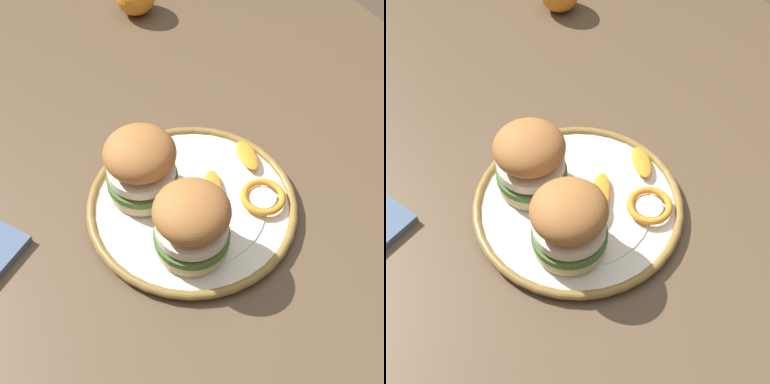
{
  "view_description": "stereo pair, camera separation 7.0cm",
  "coord_description": "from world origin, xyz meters",
  "views": [
    {
      "loc": [
        -0.45,
        0.28,
        1.37
      ],
      "look_at": [
        -0.05,
        0.02,
        0.76
      ],
      "focal_mm": 54.83,
      "sensor_mm": 36.0,
      "label": 1
    },
    {
      "loc": [
        -0.48,
        0.21,
        1.37
      ],
      "look_at": [
        -0.05,
        0.02,
        0.76
      ],
      "focal_mm": 54.83,
      "sensor_mm": 36.0,
      "label": 2
    }
  ],
  "objects": [
    {
      "name": "orange_peel_strip_long",
      "position": [
        -0.03,
        -0.08,
        0.74
      ],
      "size": [
        0.06,
        0.04,
        0.01
      ],
      "color": "orange",
      "rests_on": "dinner_plate"
    },
    {
      "name": "dinner_plate",
      "position": [
        -0.05,
        0.02,
        0.73
      ],
      "size": [
        0.28,
        0.28,
        0.02
      ],
      "color": "silver",
      "rests_on": "dining_table"
    },
    {
      "name": "orange_peel_curled",
      "position": [
        -0.1,
        -0.06,
        0.74
      ],
      "size": [
        0.07,
        0.07,
        0.01
      ],
      "color": "orange",
      "rests_on": "dinner_plate"
    },
    {
      "name": "dining_table",
      "position": [
        0.0,
        0.0,
        0.62
      ],
      "size": [
        1.17,
        0.98,
        0.72
      ],
      "color": "brown",
      "rests_on": "ground"
    },
    {
      "name": "sandwich_half_left",
      "position": [
        -0.11,
        0.06,
        0.79
      ],
      "size": [
        0.1,
        0.1,
        0.1
      ],
      "color": "beige",
      "rests_on": "dinner_plate"
    },
    {
      "name": "sandwich_half_right",
      "position": [
        -0.0,
        0.07,
        0.79
      ],
      "size": [
        0.11,
        0.11,
        0.1
      ],
      "color": "beige",
      "rests_on": "dinner_plate"
    },
    {
      "name": "ground_plane",
      "position": [
        0.0,
        0.0,
        0.0
      ],
      "size": [
        8.0,
        8.0,
        0.0
      ],
      "primitive_type": "plane",
      "color": "#4C3D2D"
    },
    {
      "name": "orange_peel_strip_short",
      "position": [
        -0.06,
        -0.01,
        0.74
      ],
      "size": [
        0.08,
        0.06,
        0.01
      ],
      "color": "orange",
      "rests_on": "dinner_plate"
    }
  ]
}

